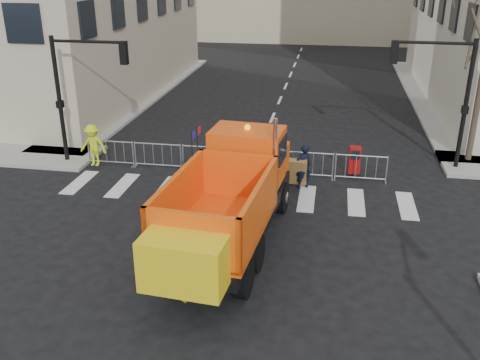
% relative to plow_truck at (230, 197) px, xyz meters
% --- Properties ---
extents(ground, '(120.00, 120.00, 0.00)m').
position_rel_plow_truck_xyz_m(ground, '(-0.36, -1.49, -1.69)').
color(ground, black).
rests_on(ground, ground).
extents(sidewalk_back, '(64.00, 5.00, 0.15)m').
position_rel_plow_truck_xyz_m(sidewalk_back, '(-0.36, 7.01, -1.62)').
color(sidewalk_back, gray).
rests_on(sidewalk_back, ground).
extents(traffic_light_left, '(0.18, 0.18, 5.40)m').
position_rel_plow_truck_xyz_m(traffic_light_left, '(-8.36, 6.01, 1.01)').
color(traffic_light_left, black).
rests_on(traffic_light_left, ground).
extents(traffic_light_right, '(0.18, 0.18, 5.40)m').
position_rel_plow_truck_xyz_m(traffic_light_right, '(8.14, 8.01, 1.01)').
color(traffic_light_right, black).
rests_on(traffic_light_right, ground).
extents(crowd_barriers, '(12.60, 0.60, 1.10)m').
position_rel_plow_truck_xyz_m(crowd_barriers, '(-1.11, 6.11, -1.14)').
color(crowd_barriers, '#9EA0A5').
rests_on(crowd_barriers, ground).
extents(plow_truck, '(3.63, 10.00, 3.81)m').
position_rel_plow_truck_xyz_m(plow_truck, '(0.00, 0.00, 0.00)').
color(plow_truck, black).
rests_on(plow_truck, ground).
extents(cop_a, '(0.77, 0.69, 1.76)m').
position_rel_plow_truck_xyz_m(cop_a, '(1.91, 4.98, -0.81)').
color(cop_a, black).
rests_on(cop_a, ground).
extents(cop_b, '(0.94, 0.78, 1.75)m').
position_rel_plow_truck_xyz_m(cop_b, '(-0.47, 5.51, -0.82)').
color(cop_b, black).
rests_on(cop_b, ground).
extents(cop_c, '(0.65, 1.00, 1.59)m').
position_rel_plow_truck_xyz_m(cop_c, '(0.78, 5.51, -0.90)').
color(cop_c, black).
rests_on(cop_c, ground).
extents(worker, '(1.19, 0.73, 1.78)m').
position_rel_plow_truck_xyz_m(worker, '(-6.86, 5.55, -0.65)').
color(worker, '#C8DF1A').
rests_on(worker, sidewalk_back).
extents(newspaper_box, '(0.47, 0.43, 1.10)m').
position_rel_plow_truck_xyz_m(newspaper_box, '(3.89, 6.57, -0.99)').
color(newspaper_box, '#9D0C0C').
rests_on(newspaper_box, sidewalk_back).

